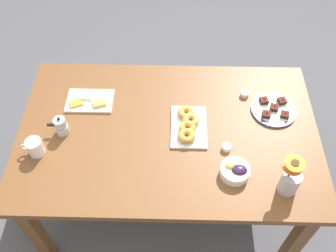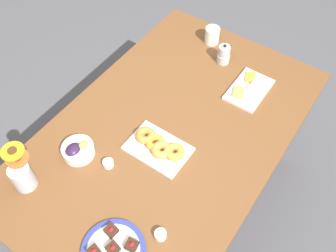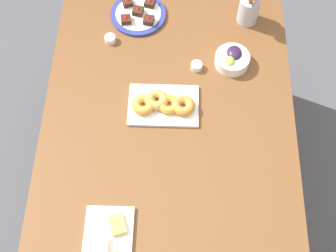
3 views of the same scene
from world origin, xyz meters
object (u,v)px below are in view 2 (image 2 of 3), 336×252
object	(u,v)px
cheese_platter	(249,89)
dining_table	(168,141)
grape_bowl	(78,150)
flower_vase	(22,174)
moka_pot	(224,55)
croissant_platter	(159,146)
jam_cup_honey	(108,163)
jam_cup_berry	(160,235)
dessert_plate	(113,250)
coffee_mug	(212,35)

from	to	relation	value
cheese_platter	dining_table	bearing A→B (deg)	156.80
grape_bowl	flower_vase	distance (m)	0.25
cheese_platter	moka_pot	size ratio (longest dim) A/B	2.18
moka_pot	flower_vase	bearing A→B (deg)	164.57
dining_table	flower_vase	bearing A→B (deg)	149.65
croissant_platter	jam_cup_honey	bearing A→B (deg)	145.90
croissant_platter	jam_cup_berry	world-z (taller)	croissant_platter
jam_cup_berry	dessert_plate	bearing A→B (deg)	142.76
dining_table	moka_pot	bearing A→B (deg)	2.28
dining_table	dessert_plate	world-z (taller)	dessert_plate
grape_bowl	jam_cup_berry	size ratio (longest dim) A/B	3.00
dining_table	grape_bowl	world-z (taller)	grape_bowl
jam_cup_berry	grape_bowl	bearing A→B (deg)	78.98
dining_table	flower_vase	world-z (taller)	flower_vase
coffee_mug	grape_bowl	size ratio (longest dim) A/B	0.80
flower_vase	grape_bowl	bearing A→B (deg)	-17.47
coffee_mug	moka_pot	bearing A→B (deg)	-128.32
croissant_platter	dessert_plate	distance (m)	0.49
grape_bowl	jam_cup_honey	distance (m)	0.15
croissant_platter	flower_vase	xyz separation A→B (m)	(-0.46, 0.35, 0.06)
moka_pot	jam_cup_honey	bearing A→B (deg)	174.19
dining_table	grape_bowl	bearing A→B (deg)	142.05
coffee_mug	dessert_plate	world-z (taller)	coffee_mug
moka_pot	dessert_plate	bearing A→B (deg)	-171.34
dining_table	cheese_platter	distance (m)	0.50
dining_table	coffee_mug	distance (m)	0.69
moka_pot	grape_bowl	bearing A→B (deg)	165.13
jam_cup_honey	flower_vase	size ratio (longest dim) A/B	0.20
cheese_platter	flower_vase	distance (m)	1.14
coffee_mug	moka_pot	distance (m)	0.17
dining_table	flower_vase	xyz separation A→B (m)	(-0.57, 0.33, 0.17)
cheese_platter	croissant_platter	distance (m)	0.58
dessert_plate	flower_vase	bearing A→B (deg)	88.54
coffee_mug	flower_vase	bearing A→B (deg)	171.80
dining_table	dessert_plate	xyz separation A→B (m)	(-0.58, -0.15, 0.10)
coffee_mug	dining_table	bearing A→B (deg)	-166.80
coffee_mug	dessert_plate	bearing A→B (deg)	-166.15
dessert_plate	flower_vase	size ratio (longest dim) A/B	1.04
cheese_platter	jam_cup_honey	bearing A→B (deg)	158.08
dining_table	dessert_plate	size ratio (longest dim) A/B	6.46
dining_table	moka_pot	size ratio (longest dim) A/B	13.45
coffee_mug	croissant_platter	bearing A→B (deg)	-167.01
coffee_mug	flower_vase	distance (m)	1.24
croissant_platter	jam_cup_berry	bearing A→B (deg)	-143.45
cheese_platter	jam_cup_honey	distance (m)	0.81
grape_bowl	coffee_mug	bearing A→B (deg)	-5.91
jam_cup_honey	dessert_plate	xyz separation A→B (m)	(-0.28, -0.26, -0.00)
grape_bowl	croissant_platter	world-z (taller)	grape_bowl
dining_table	dessert_plate	distance (m)	0.61
coffee_mug	jam_cup_berry	world-z (taller)	coffee_mug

